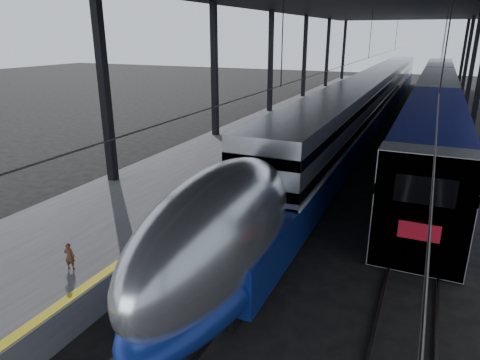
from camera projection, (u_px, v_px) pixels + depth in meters
The scene contains 8 objects.
ground at pixel (159, 284), 12.98m from camera, with size 160.00×160.00×0.00m, color black.
platform at pixel (275, 130), 31.43m from camera, with size 6.00×80.00×1.00m, color #4C4C4F.
yellow_strip at pixel (312, 126), 30.18m from camera, with size 0.30×80.00×0.01m, color yellow.
rails at pixel (388, 147), 28.46m from camera, with size 6.52×80.00×0.16m.
canopy at pixel (360, 1), 26.54m from camera, with size 18.00×75.00×9.47m.
tgv_train at pixel (369, 101), 35.41m from camera, with size 2.82×65.20×4.04m.
second_train at pixel (435, 98), 36.28m from camera, with size 2.87×56.05×3.95m.
child at pixel (69, 256), 11.76m from camera, with size 0.29×0.19×0.79m, color #4A2B18.
Camera 1 is at (6.87, -9.25, 7.19)m, focal length 32.00 mm.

